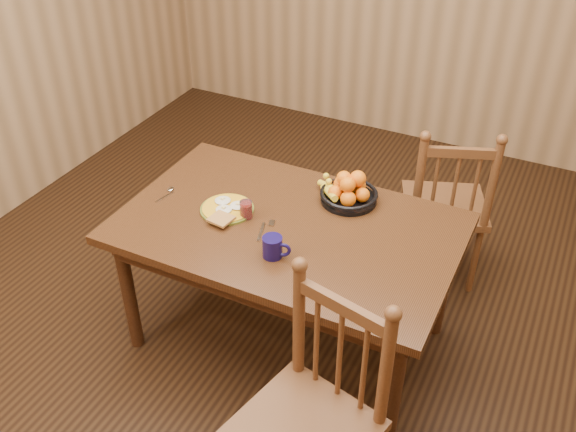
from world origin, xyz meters
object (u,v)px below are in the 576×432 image
at_px(breakfast_plate, 227,209).
at_px(chair_near, 312,419).
at_px(fruit_bowl, 348,191).
at_px(chair_far, 445,206).
at_px(dining_table, 288,239).
at_px(coffee_mug, 273,247).

bearing_deg(breakfast_plate, chair_near, -43.15).
bearing_deg(fruit_bowl, chair_far, 54.84).
distance_m(dining_table, breakfast_plate, 0.33).
height_order(chair_far, chair_near, chair_near).
xyz_separation_m(chair_near, fruit_bowl, (-0.31, 1.10, 0.29)).
bearing_deg(dining_table, chair_far, 56.82).
bearing_deg(coffee_mug, breakfast_plate, 150.08).
distance_m(dining_table, chair_near, 0.94).
xyz_separation_m(chair_far, coffee_mug, (-0.52, -1.11, 0.31)).
xyz_separation_m(chair_far, breakfast_plate, (-0.88, -0.90, 0.27)).
distance_m(chair_far, coffee_mug, 1.26).
bearing_deg(coffee_mug, fruit_bowl, 76.75).
relative_size(chair_near, breakfast_plate, 3.62).
bearing_deg(chair_near, breakfast_plate, 150.07).
bearing_deg(coffee_mug, chair_near, -50.99).
relative_size(coffee_mug, fruit_bowl, 0.41).
relative_size(chair_near, coffee_mug, 7.97).
height_order(dining_table, chair_near, chair_near).
height_order(chair_near, breakfast_plate, chair_near).
relative_size(dining_table, chair_far, 1.58).
bearing_deg(coffee_mug, chair_far, 64.86).
relative_size(dining_table, chair_near, 1.51).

